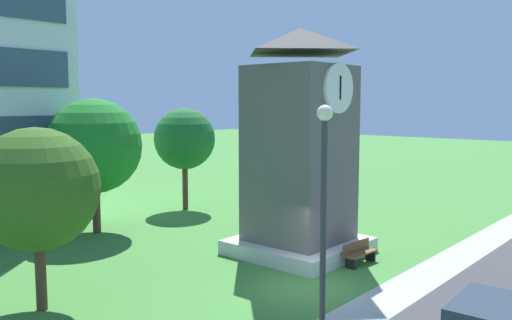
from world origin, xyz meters
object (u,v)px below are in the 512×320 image
(tree_by_building, at_px, (94,146))
(tree_near_tower, at_px, (37,189))
(street_lamp, at_px, (323,213))
(clock_tower, at_px, (300,156))
(tree_streetside, at_px, (184,139))
(park_bench, at_px, (359,253))

(tree_by_building, bearing_deg, tree_near_tower, -131.83)
(street_lamp, height_order, tree_by_building, tree_by_building)
(clock_tower, xyz_separation_m, tree_streetside, (3.03, 10.63, 0.07))
(tree_near_tower, bearing_deg, tree_streetside, 32.34)
(street_lamp, relative_size, tree_streetside, 1.04)
(street_lamp, distance_m, tree_near_tower, 9.01)
(park_bench, xyz_separation_m, tree_near_tower, (-10.46, 5.00, 3.28))
(tree_by_building, bearing_deg, street_lamp, -104.87)
(tree_by_building, height_order, tree_near_tower, tree_by_building)
(park_bench, distance_m, tree_near_tower, 12.04)
(clock_tower, bearing_deg, tree_streetside, 74.09)
(tree_by_building, relative_size, tree_near_tower, 1.17)
(park_bench, relative_size, tree_by_building, 0.28)
(clock_tower, bearing_deg, tree_near_tower, 167.49)
(park_bench, bearing_deg, street_lamp, -155.57)
(clock_tower, height_order, tree_by_building, clock_tower)
(street_lamp, bearing_deg, tree_near_tower, 104.78)
(street_lamp, xyz_separation_m, tree_by_building, (4.26, 16.03, 0.39))
(tree_streetside, xyz_separation_m, tree_near_tower, (-13.22, -8.37, -0.47))
(park_bench, bearing_deg, tree_streetside, 78.33)
(clock_tower, bearing_deg, tree_by_building, 110.79)
(clock_tower, xyz_separation_m, street_lamp, (-7.89, -6.45, -0.28))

